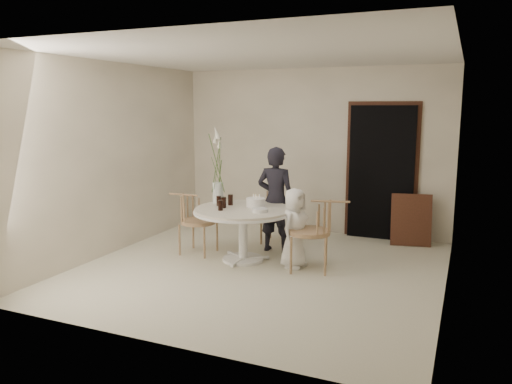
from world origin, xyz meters
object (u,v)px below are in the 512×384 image
at_px(chair_far, 281,205).
at_px(girl, 276,200).
at_px(boy, 294,228).
at_px(flower_vase, 218,176).
at_px(chair_left, 191,215).
at_px(birthday_cake, 256,202).
at_px(table, 243,217).
at_px(chair_right, 320,225).

distance_m(chair_far, girl, 0.62).
xyz_separation_m(boy, flower_vase, (-1.22, 0.21, 0.59)).
height_order(chair_left, girl, girl).
bearing_deg(birthday_cake, flower_vase, 173.07).
bearing_deg(chair_left, table, -95.66).
height_order(chair_far, flower_vase, flower_vase).
relative_size(table, flower_vase, 1.22).
bearing_deg(flower_vase, chair_right, -7.82).
bearing_deg(boy, chair_left, 97.83).
height_order(chair_right, flower_vase, flower_vase).
xyz_separation_m(chair_far, girl, (0.13, -0.58, 0.19)).
xyz_separation_m(chair_far, boy, (0.62, -1.15, -0.05)).
bearing_deg(boy, chair_right, -81.64).
distance_m(table, girl, 0.66).
bearing_deg(chair_far, table, -96.46).
bearing_deg(chair_left, flower_vase, -66.05).
xyz_separation_m(chair_right, boy, (-0.34, 0.01, -0.08)).
xyz_separation_m(table, birthday_cake, (0.12, 0.16, 0.18)).
bearing_deg(flower_vase, birthday_cake, -6.93).
xyz_separation_m(chair_left, flower_vase, (0.36, 0.17, 0.56)).
xyz_separation_m(chair_right, chair_left, (-1.92, 0.05, -0.04)).
bearing_deg(chair_far, chair_right, -51.65).
xyz_separation_m(chair_left, girl, (1.10, 0.54, 0.21)).
xyz_separation_m(chair_right, flower_vase, (-1.56, 0.21, 0.51)).
relative_size(table, chair_left, 1.55).
relative_size(girl, flower_vase, 1.40).
relative_size(chair_far, chair_right, 0.95).
bearing_deg(chair_right, chair_far, -154.39).
bearing_deg(girl, chair_right, 144.38).
xyz_separation_m(chair_left, boy, (1.58, -0.04, -0.03)).
relative_size(table, chair_far, 1.51).
bearing_deg(birthday_cake, boy, -12.47).
distance_m(girl, flower_vase, 0.90).
bearing_deg(girl, boy, 129.56).
height_order(table, birthday_cake, birthday_cake).
relative_size(chair_right, birthday_cake, 3.63).
distance_m(table, boy, 0.73).
bearing_deg(chair_right, chair_left, -105.38).
distance_m(table, birthday_cake, 0.26).
height_order(chair_far, birthday_cake, birthday_cake).
relative_size(chair_right, girl, 0.61).
height_order(chair_right, birthday_cake, chair_right).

